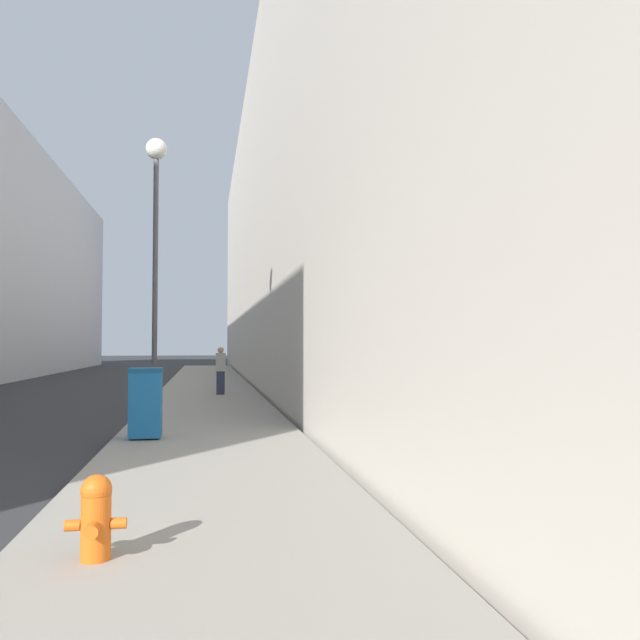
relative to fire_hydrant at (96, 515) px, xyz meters
name	(u,v)px	position (x,y,z in m)	size (l,w,h in m)	color
sidewalk_right	(209,398)	(0.96, 15.69, -0.42)	(3.54, 60.00, 0.14)	gray
building_right_stone	(374,225)	(8.83, 23.69, 7.16)	(12.00, 60.00, 15.30)	beige
fire_hydrant	(96,515)	(0.00, 0.00, 0.00)	(0.48, 0.36, 0.68)	#D15614
trash_bin	(146,402)	(-0.22, 6.58, 0.30)	(0.58, 0.60, 1.29)	#19609E
lamppost	(156,219)	(-0.35, 10.06, 4.39)	(0.51, 0.51, 6.71)	#4C4C51
pedestrian_on_sidewalk	(221,370)	(1.36, 16.44, 0.46)	(0.33, 0.21, 1.63)	#2D3347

